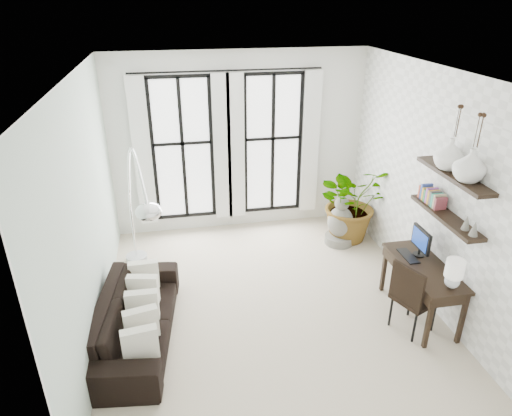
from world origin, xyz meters
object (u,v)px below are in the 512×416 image
object	(u,v)px
buddha	(340,224)
desk	(426,271)
arc_lamp	(135,181)
desk_chair	(411,294)
sofa	(136,318)
plant	(352,202)

from	to	relation	value
buddha	desk	bearing A→B (deg)	-80.64
arc_lamp	buddha	world-z (taller)	arc_lamp
desk_chair	arc_lamp	xyz separation A→B (m)	(-3.35, 1.50, 1.20)
sofa	desk	distance (m)	3.78
desk_chair	buddha	size ratio (longest dim) A/B	1.13
plant	desk	bearing A→B (deg)	-87.48
desk	arc_lamp	size ratio (longest dim) A/B	0.59
desk_chair	arc_lamp	distance (m)	3.86
plant	sofa	bearing A→B (deg)	-151.05
sofa	arc_lamp	distance (m)	1.76
arc_lamp	desk_chair	bearing A→B (deg)	-24.07
arc_lamp	buddha	size ratio (longest dim) A/B	2.56
desk_chair	buddha	distance (m)	2.38
plant	arc_lamp	xyz separation A→B (m)	(-3.54, -1.03, 1.06)
plant	desk_chair	xyz separation A→B (m)	(-0.20, -2.53, -0.14)
desk_chair	buddha	bearing A→B (deg)	68.48
sofa	buddha	bearing A→B (deg)	-54.14
sofa	buddha	world-z (taller)	buddha
sofa	arc_lamp	xyz separation A→B (m)	(0.10, 0.99, 1.45)
arc_lamp	plant	bearing A→B (deg)	16.21
plant	desk_chair	distance (m)	2.54
plant	buddha	size ratio (longest dim) A/B	1.60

